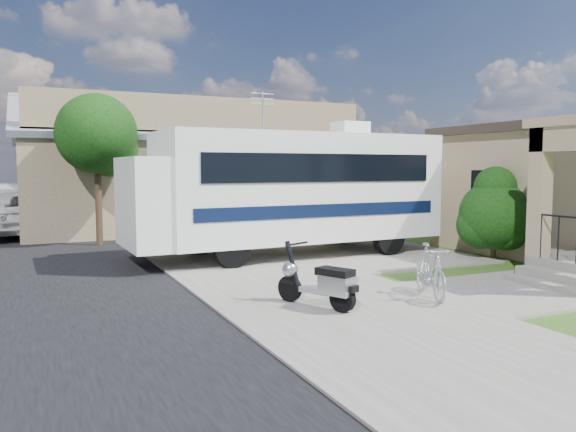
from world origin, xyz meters
name	(u,v)px	position (x,y,z in m)	size (l,w,h in m)	color
ground	(368,294)	(0.00, 0.00, 0.00)	(120.00, 120.00, 0.00)	#204713
sidewalk_slab	(182,236)	(-1.00, 10.00, 0.03)	(4.00, 80.00, 0.06)	#64625A
driveway_slab	(324,254)	(1.50, 4.50, 0.03)	(7.00, 6.00, 0.05)	#64625A
walk_slab	(527,289)	(3.00, -1.00, 0.03)	(4.00, 3.00, 0.05)	#64625A
warehouse	(181,177)	(0.00, 13.97, 1.99)	(12.50, 8.40, 5.04)	brown
street_tree_a	(100,138)	(-3.70, 9.05, 3.25)	(2.44, 2.40, 4.58)	black
street_tree_b	(74,145)	(-3.70, 19.05, 3.39)	(2.44, 2.40, 4.73)	black
street_tree_c	(63,155)	(-3.70, 28.05, 3.10)	(2.44, 2.40, 4.42)	black
motorhome	(289,188)	(0.55, 4.71, 1.83)	(8.40, 2.94, 4.27)	white
shrub	(494,212)	(5.19, 2.09, 1.23)	(1.96, 1.87, 2.40)	black
scooter	(321,283)	(-1.39, -0.70, 0.47)	(0.89, 1.52, 1.06)	black
bicycle	(430,274)	(0.74, -0.87, 0.47)	(0.45, 1.58, 0.95)	#AEAFB6
pickup_truck	(16,214)	(-6.12, 12.95, 0.76)	(2.53, 5.48, 1.52)	silver
van	(8,202)	(-6.57, 19.85, 0.81)	(2.28, 5.60, 1.63)	silver
garden_hose	(523,276)	(3.72, -0.23, 0.08)	(0.36, 0.36, 0.16)	#14662C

